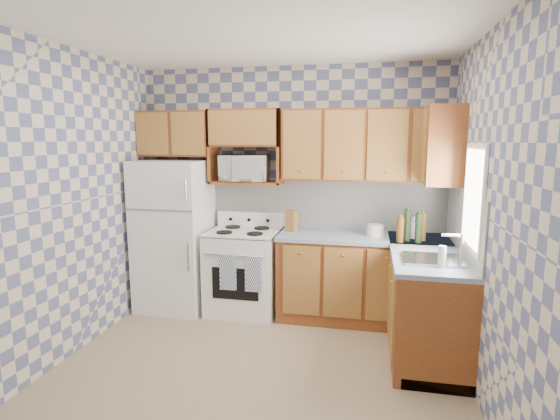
{
  "coord_description": "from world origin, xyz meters",
  "views": [
    {
      "loc": [
        0.88,
        -3.23,
        1.91
      ],
      "look_at": [
        0.05,
        0.75,
        1.25
      ],
      "focal_mm": 28.0,
      "sensor_mm": 36.0,
      "label": 1
    }
  ],
  "objects_px": {
    "refrigerator": "(174,235)",
    "stove_body": "(244,272)",
    "microwave": "(245,168)",
    "electric_kettle": "(415,230)"
  },
  "relations": [
    {
      "from": "refrigerator",
      "to": "microwave",
      "type": "xyz_separation_m",
      "value": [
        0.78,
        0.19,
        0.76
      ]
    },
    {
      "from": "refrigerator",
      "to": "stove_body",
      "type": "distance_m",
      "value": 0.89
    },
    {
      "from": "stove_body",
      "to": "electric_kettle",
      "type": "bearing_deg",
      "value": 0.71
    },
    {
      "from": "refrigerator",
      "to": "stove_body",
      "type": "height_order",
      "value": "refrigerator"
    },
    {
      "from": "stove_body",
      "to": "microwave",
      "type": "bearing_deg",
      "value": 97.9
    },
    {
      "from": "stove_body",
      "to": "electric_kettle",
      "type": "relative_size",
      "value": 5.37
    },
    {
      "from": "stove_body",
      "to": "refrigerator",
      "type": "bearing_deg",
      "value": -178.22
    },
    {
      "from": "refrigerator",
      "to": "microwave",
      "type": "height_order",
      "value": "microwave"
    },
    {
      "from": "microwave",
      "to": "electric_kettle",
      "type": "distance_m",
      "value": 1.93
    },
    {
      "from": "stove_body",
      "to": "electric_kettle",
      "type": "height_order",
      "value": "electric_kettle"
    }
  ]
}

